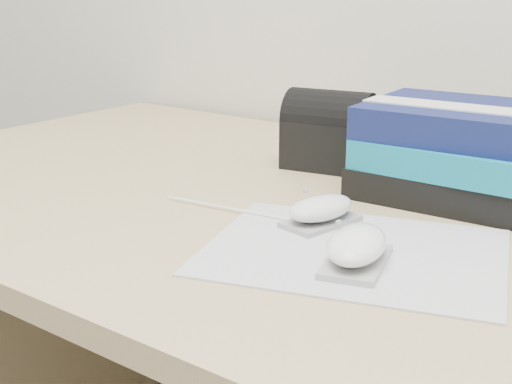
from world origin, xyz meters
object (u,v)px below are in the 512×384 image
Objects in this scene: desk at (375,357)px; book_stack at (462,152)px; mouse_rear at (321,210)px; mouse_front at (357,247)px; pouch at (330,130)px.

book_stack is (0.07, 0.08, 0.30)m from desk.
book_stack is (0.09, 0.21, 0.04)m from mouse_rear.
mouse_front is at bearing -70.06° from desk.
mouse_front is at bearing -41.51° from mouse_rear.
mouse_rear is 0.72× the size of pouch.
book_stack is at bearing 91.55° from mouse_front.
mouse_rear is (-0.02, -0.13, 0.25)m from desk.
mouse_rear is 0.88× the size of mouse_front.
pouch is (-0.13, 0.24, 0.04)m from mouse_rear.
mouse_front is 0.30m from book_stack.
mouse_front is at bearing -88.45° from book_stack.
book_stack is (-0.01, 0.30, 0.04)m from mouse_front.
mouse_rear is at bearing -96.52° from desk.
mouse_rear is 0.24m from book_stack.
mouse_rear is at bearing -60.78° from pouch.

